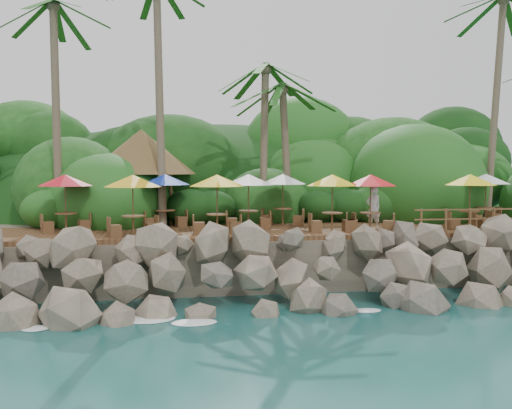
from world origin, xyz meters
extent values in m
plane|color=#19514F|center=(0.00, 0.00, 0.00)|extent=(140.00, 140.00, 0.00)
cube|color=gray|center=(0.00, 16.00, 1.05)|extent=(32.00, 25.20, 2.10)
ellipsoid|color=#143811|center=(0.00, 23.50, 0.00)|extent=(44.80, 28.00, 15.40)
cube|color=brown|center=(0.00, 6.00, 2.20)|extent=(26.00, 5.00, 0.20)
ellipsoid|color=white|center=(-9.00, 0.30, 0.03)|extent=(1.20, 0.80, 0.06)
ellipsoid|color=white|center=(-6.00, 0.30, 0.03)|extent=(1.20, 0.80, 0.06)
ellipsoid|color=white|center=(-3.00, 0.30, 0.03)|extent=(1.20, 0.80, 0.06)
ellipsoid|color=white|center=(0.00, 0.30, 0.03)|extent=(1.20, 0.80, 0.06)
ellipsoid|color=white|center=(3.00, 0.30, 0.03)|extent=(1.20, 0.80, 0.06)
ellipsoid|color=white|center=(6.00, 0.30, 0.03)|extent=(1.20, 0.80, 0.06)
cylinder|color=brown|center=(-8.80, 8.87, 7.54)|extent=(0.77, 1.97, 10.42)
cylinder|color=brown|center=(-4.13, 8.46, 8.22)|extent=(0.58, 2.71, 11.68)
cylinder|color=brown|center=(0.90, 9.06, 6.14)|extent=(0.61, 0.66, 7.69)
ellipsoid|color=#23601E|center=(0.90, 9.06, 9.98)|extent=(6.00, 6.00, 2.40)
cylinder|color=brown|center=(2.04, 9.20, 5.68)|extent=(0.99, 0.95, 6.77)
ellipsoid|color=#23601E|center=(2.04, 9.20, 9.07)|extent=(6.00, 6.00, 2.40)
cylinder|color=brown|center=(13.12, 8.87, 8.19)|extent=(1.86, 1.67, 11.70)
cylinder|color=brown|center=(-6.45, 8.64, 3.50)|extent=(0.16, 0.16, 2.40)
cylinder|color=brown|center=(-3.65, 8.64, 3.50)|extent=(0.16, 0.16, 2.40)
cylinder|color=brown|center=(-6.45, 11.44, 3.50)|extent=(0.16, 0.16, 2.40)
cylinder|color=brown|center=(-3.65, 11.44, 3.50)|extent=(0.16, 0.16, 2.40)
cone|color=brown|center=(-5.05, 10.04, 5.80)|extent=(5.35, 5.35, 2.20)
cylinder|color=brown|center=(-1.82, 4.68, 2.69)|extent=(0.09, 0.09, 0.79)
cylinder|color=brown|center=(-1.82, 4.68, 3.10)|extent=(0.89, 0.89, 0.05)
cylinder|color=brown|center=(-1.82, 4.68, 3.47)|extent=(0.05, 0.05, 2.34)
cone|color=yellow|center=(-1.82, 4.68, 4.48)|extent=(2.24, 2.24, 0.48)
cube|color=brown|center=(-2.57, 4.69, 2.54)|extent=(0.45, 0.45, 0.49)
cube|color=brown|center=(-1.08, 4.67, 2.54)|extent=(0.45, 0.45, 0.49)
cylinder|color=brown|center=(-5.17, 4.40, 2.69)|extent=(0.09, 0.09, 0.79)
cylinder|color=brown|center=(-5.17, 4.40, 3.10)|extent=(0.89, 0.89, 0.05)
cylinder|color=brown|center=(-5.17, 4.40, 3.47)|extent=(0.05, 0.05, 2.34)
cone|color=gold|center=(-5.17, 4.40, 4.48)|extent=(2.24, 2.24, 0.48)
cube|color=brown|center=(-5.86, 4.13, 2.54)|extent=(0.58, 0.58, 0.49)
cube|color=brown|center=(-4.47, 4.67, 2.54)|extent=(0.58, 0.58, 0.49)
cylinder|color=brown|center=(9.29, 4.62, 2.69)|extent=(0.09, 0.09, 0.79)
cylinder|color=brown|center=(9.29, 4.62, 3.10)|extent=(0.89, 0.89, 0.05)
cylinder|color=brown|center=(9.29, 4.62, 3.47)|extent=(0.05, 0.05, 2.34)
cone|color=yellow|center=(9.29, 4.62, 4.48)|extent=(2.24, 2.24, 0.48)
cube|color=brown|center=(8.55, 4.64, 2.54)|extent=(0.46, 0.46, 0.49)
cube|color=brown|center=(10.04, 4.61, 2.54)|extent=(0.46, 0.46, 0.49)
cylinder|color=brown|center=(-8.02, 6.23, 2.69)|extent=(0.09, 0.09, 0.79)
cylinder|color=brown|center=(-8.02, 6.23, 3.10)|extent=(0.89, 0.89, 0.05)
cylinder|color=brown|center=(-8.02, 6.23, 3.47)|extent=(0.05, 0.05, 2.34)
cone|color=red|center=(-8.02, 6.23, 4.48)|extent=(2.24, 2.24, 0.48)
cube|color=brown|center=(-8.71, 5.94, 2.54)|extent=(0.58, 0.58, 0.49)
cube|color=brown|center=(-7.33, 6.52, 2.54)|extent=(0.58, 0.58, 0.49)
cylinder|color=brown|center=(11.21, 6.48, 2.69)|extent=(0.09, 0.09, 0.79)
cylinder|color=brown|center=(11.21, 6.48, 3.10)|extent=(0.89, 0.89, 0.05)
cylinder|color=brown|center=(11.21, 6.48, 3.47)|extent=(0.05, 0.05, 2.34)
cone|color=white|center=(11.21, 6.48, 4.48)|extent=(2.24, 2.24, 0.48)
cube|color=brown|center=(10.52, 6.19, 2.54)|extent=(0.59, 0.59, 0.49)
cube|color=brown|center=(11.89, 6.77, 2.54)|extent=(0.59, 0.59, 0.49)
cylinder|color=brown|center=(-0.28, 6.37, 2.69)|extent=(0.09, 0.09, 0.79)
cylinder|color=brown|center=(-0.28, 6.37, 3.10)|extent=(0.89, 0.89, 0.05)
cylinder|color=brown|center=(-0.28, 6.37, 3.47)|extent=(0.05, 0.05, 2.34)
cone|color=white|center=(-0.28, 6.37, 4.48)|extent=(2.24, 2.24, 0.48)
cube|color=brown|center=(-1.02, 6.40, 2.54)|extent=(0.46, 0.46, 0.49)
cube|color=brown|center=(0.46, 6.34, 2.54)|extent=(0.46, 0.46, 0.49)
cylinder|color=brown|center=(4.63, 4.40, 2.69)|extent=(0.09, 0.09, 0.79)
cylinder|color=brown|center=(4.63, 4.40, 3.10)|extent=(0.89, 0.89, 0.05)
cylinder|color=brown|center=(4.63, 4.40, 3.47)|extent=(0.05, 0.05, 2.34)
cone|color=red|center=(4.63, 4.40, 4.48)|extent=(2.24, 2.24, 0.48)
cube|color=brown|center=(3.93, 4.65, 2.54)|extent=(0.57, 0.57, 0.49)
cube|color=brown|center=(5.33, 4.15, 2.54)|extent=(0.57, 0.57, 0.49)
cylinder|color=brown|center=(-3.92, 7.31, 2.69)|extent=(0.09, 0.09, 0.79)
cylinder|color=brown|center=(-3.92, 7.31, 3.10)|extent=(0.89, 0.89, 0.05)
cylinder|color=brown|center=(-3.92, 7.31, 3.47)|extent=(0.05, 0.05, 2.34)
cone|color=#0B2596|center=(-3.92, 7.31, 4.48)|extent=(2.24, 2.24, 0.48)
cube|color=brown|center=(-4.63, 7.08, 2.54)|extent=(0.56, 0.56, 0.49)
cube|color=brown|center=(-3.21, 7.54, 2.54)|extent=(0.56, 0.56, 0.49)
cylinder|color=brown|center=(1.52, 7.48, 2.69)|extent=(0.09, 0.09, 0.79)
cylinder|color=brown|center=(1.52, 7.48, 3.10)|extent=(0.89, 0.89, 0.05)
cylinder|color=brown|center=(1.52, 7.48, 3.47)|extent=(0.05, 0.05, 2.34)
cone|color=silver|center=(1.52, 7.48, 4.48)|extent=(2.24, 2.24, 0.48)
cube|color=brown|center=(0.83, 7.77, 2.54)|extent=(0.58, 0.58, 0.49)
cube|color=brown|center=(2.21, 7.20, 2.54)|extent=(0.58, 0.58, 0.49)
cylinder|color=brown|center=(3.04, 4.66, 2.69)|extent=(0.09, 0.09, 0.79)
cylinder|color=brown|center=(3.04, 4.66, 3.10)|extent=(0.89, 0.89, 0.05)
cylinder|color=brown|center=(3.04, 4.66, 3.47)|extent=(0.05, 0.05, 2.34)
cone|color=yellow|center=(3.04, 4.66, 4.48)|extent=(2.24, 2.24, 0.48)
cube|color=brown|center=(2.29, 4.62, 2.54)|extent=(0.47, 0.47, 0.49)
cube|color=brown|center=(3.78, 4.69, 2.54)|extent=(0.47, 0.47, 0.49)
cylinder|color=brown|center=(6.56, 3.65, 2.80)|extent=(0.10, 0.10, 1.00)
cylinder|color=brown|center=(7.66, 3.65, 2.80)|extent=(0.10, 0.10, 1.00)
cylinder|color=brown|center=(8.76, 3.65, 2.80)|extent=(0.10, 0.10, 1.00)
cylinder|color=brown|center=(9.86, 3.65, 2.80)|extent=(0.10, 0.10, 1.00)
cube|color=brown|center=(9.86, 3.65, 3.25)|extent=(7.20, 0.06, 0.06)
cube|color=brown|center=(9.86, 3.65, 2.85)|extent=(7.20, 0.06, 0.06)
imported|color=silver|center=(5.06, 5.16, 3.25)|extent=(0.76, 0.57, 1.89)
camera|label=1|loc=(-3.90, -17.68, 4.94)|focal=38.69mm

